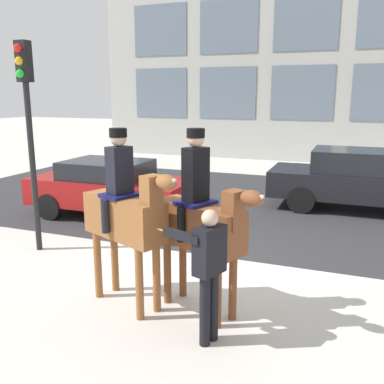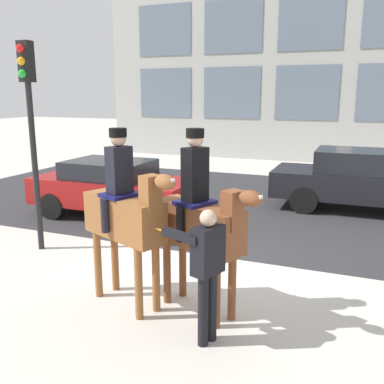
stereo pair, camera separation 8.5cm
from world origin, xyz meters
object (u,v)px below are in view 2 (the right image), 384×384
Objects in this scene: pedestrian_bystander at (206,266)px; street_car_near_lane at (113,187)px; street_car_far_lane at (367,180)px; traffic_light at (30,114)px; mounted_horse_lead at (125,213)px; mounted_horse_companion at (200,221)px.

pedestrian_bystander reaches higher than street_car_near_lane.
street_car_far_lane is 8.23m from traffic_light.
street_car_near_lane is at bearing -27.48° from pedestrian_bystander.
mounted_horse_lead is 4.80m from street_car_near_lane.
mounted_horse_lead reaches higher than pedestrian_bystander.
mounted_horse_companion is 0.53× the size of street_car_far_lane.
mounted_horse_companion is (1.04, 0.19, -0.05)m from mounted_horse_lead.
pedestrian_bystander is (0.34, -0.70, -0.33)m from mounted_horse_companion.
pedestrian_bystander is (1.38, -0.51, -0.37)m from mounted_horse_lead.
traffic_light reaches higher than mounted_horse_lead.
mounted_horse_lead is at bearing -0.29° from pedestrian_bystander.
mounted_horse_lead is at bearing -145.36° from mounted_horse_companion.
mounted_horse_companion is at bearing 32.74° from mounted_horse_lead.
street_car_far_lane is at bearing 25.95° from street_car_near_lane.
street_car_near_lane is at bearing -154.05° from street_car_far_lane.
mounted_horse_companion reaches higher than pedestrian_bystander.
street_car_far_lane is at bearing 96.45° from mounted_horse_companion.
street_car_far_lane is (5.85, 2.85, 0.08)m from street_car_near_lane.
traffic_light is at bearing -172.62° from mounted_horse_companion.
pedestrian_bystander is 0.43× the size of traffic_light.
mounted_horse_lead is 1.50× the size of pedestrian_bystander.
pedestrian_bystander is at bearing -103.76° from street_car_far_lane.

